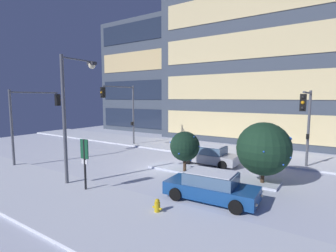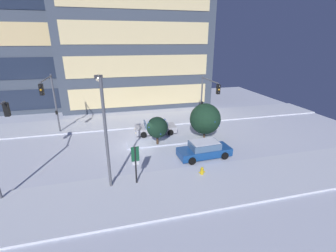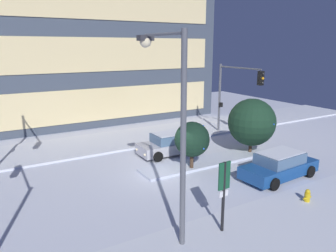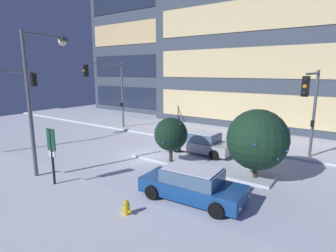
{
  "view_description": "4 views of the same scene",
  "coord_description": "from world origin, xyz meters",
  "px_view_note": "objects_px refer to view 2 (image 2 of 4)",
  "views": [
    {
      "loc": [
        10.52,
        -15.3,
        5.23
      ],
      "look_at": [
        0.65,
        -0.4,
        3.23
      ],
      "focal_mm": 27.45,
      "sensor_mm": 36.0,
      "label": 1
    },
    {
      "loc": [
        -2.22,
        -20.71,
        9.7
      ],
      "look_at": [
        2.82,
        -0.65,
        2.12
      ],
      "focal_mm": 24.84,
      "sensor_mm": 36.0,
      "label": 2
    },
    {
      "loc": [
        -8.46,
        -14.98,
        7.11
      ],
      "look_at": [
        0.63,
        0.49,
        2.7
      ],
      "focal_mm": 34.66,
      "sensor_mm": 36.0,
      "label": 3
    },
    {
      "loc": [
        11.0,
        -13.48,
        5.69
      ],
      "look_at": [
        1.73,
        -0.25,
        2.4
      ],
      "focal_mm": 29.04,
      "sensor_mm": 36.0,
      "label": 4
    }
  ],
  "objects_px": {
    "car_far": "(156,127)",
    "street_lamp_arched": "(104,117)",
    "traffic_light_corner_far_right": "(208,93)",
    "fire_hydrant": "(202,172)",
    "decorated_tree_median": "(205,119)",
    "car_near": "(204,150)",
    "decorated_tree_right_of_median": "(157,127)",
    "traffic_light_corner_far_left": "(50,97)",
    "parking_info_sign": "(136,161)"
  },
  "relations": [
    {
      "from": "car_far",
      "to": "decorated_tree_median",
      "type": "xyz_separation_m",
      "value": [
        4.68,
        -2.69,
        1.49
      ]
    },
    {
      "from": "car_near",
      "to": "parking_info_sign",
      "type": "relative_size",
      "value": 1.64
    },
    {
      "from": "car_near",
      "to": "car_far",
      "type": "height_order",
      "value": "same"
    },
    {
      "from": "traffic_light_corner_far_right",
      "to": "decorated_tree_median",
      "type": "relative_size",
      "value": 1.51
    },
    {
      "from": "car_near",
      "to": "traffic_light_corner_far_right",
      "type": "distance_m",
      "value": 8.97
    },
    {
      "from": "fire_hydrant",
      "to": "decorated_tree_right_of_median",
      "type": "height_order",
      "value": "decorated_tree_right_of_median"
    },
    {
      "from": "traffic_light_corner_far_right",
      "to": "decorated_tree_median",
      "type": "distance_m",
      "value": 4.53
    },
    {
      "from": "traffic_light_corner_far_right",
      "to": "fire_hydrant",
      "type": "relative_size",
      "value": 7.76
    },
    {
      "from": "traffic_light_corner_far_right",
      "to": "fire_hydrant",
      "type": "distance_m",
      "value": 12.03
    },
    {
      "from": "car_far",
      "to": "street_lamp_arched",
      "type": "xyz_separation_m",
      "value": [
        -5.1,
        -8.53,
        4.27
      ]
    },
    {
      "from": "parking_info_sign",
      "to": "decorated_tree_median",
      "type": "relative_size",
      "value": 0.78
    },
    {
      "from": "car_near",
      "to": "decorated_tree_right_of_median",
      "type": "height_order",
      "value": "decorated_tree_right_of_median"
    },
    {
      "from": "traffic_light_corner_far_left",
      "to": "street_lamp_arched",
      "type": "distance_m",
      "value": 11.11
    },
    {
      "from": "street_lamp_arched",
      "to": "parking_info_sign",
      "type": "distance_m",
      "value": 3.69
    },
    {
      "from": "traffic_light_corner_far_left",
      "to": "parking_info_sign",
      "type": "height_order",
      "value": "traffic_light_corner_far_left"
    },
    {
      "from": "fire_hydrant",
      "to": "decorated_tree_median",
      "type": "bearing_deg",
      "value": 66.24
    },
    {
      "from": "decorated_tree_median",
      "to": "car_near",
      "type": "bearing_deg",
      "value": -112.64
    },
    {
      "from": "car_near",
      "to": "decorated_tree_right_of_median",
      "type": "bearing_deg",
      "value": 132.19
    },
    {
      "from": "decorated_tree_right_of_median",
      "to": "fire_hydrant",
      "type": "bearing_deg",
      "value": -70.85
    },
    {
      "from": "car_far",
      "to": "street_lamp_arched",
      "type": "height_order",
      "value": "street_lamp_arched"
    },
    {
      "from": "fire_hydrant",
      "to": "decorated_tree_right_of_median",
      "type": "xyz_separation_m",
      "value": [
        -2.17,
        6.25,
        1.52
      ]
    },
    {
      "from": "traffic_light_corner_far_left",
      "to": "parking_info_sign",
      "type": "distance_m",
      "value": 12.98
    },
    {
      "from": "decorated_tree_right_of_median",
      "to": "decorated_tree_median",
      "type": "bearing_deg",
      "value": 4.89
    },
    {
      "from": "car_near",
      "to": "traffic_light_corner_far_right",
      "type": "bearing_deg",
      "value": 62.38
    },
    {
      "from": "street_lamp_arched",
      "to": "fire_hydrant",
      "type": "bearing_deg",
      "value": -101.97
    },
    {
      "from": "car_near",
      "to": "street_lamp_arched",
      "type": "height_order",
      "value": "street_lamp_arched"
    },
    {
      "from": "decorated_tree_median",
      "to": "parking_info_sign",
      "type": "bearing_deg",
      "value": -140.16
    },
    {
      "from": "street_lamp_arched",
      "to": "parking_info_sign",
      "type": "bearing_deg",
      "value": -117.47
    },
    {
      "from": "car_near",
      "to": "street_lamp_arched",
      "type": "bearing_deg",
      "value": -169.84
    },
    {
      "from": "car_near",
      "to": "street_lamp_arched",
      "type": "relative_size",
      "value": 0.63
    },
    {
      "from": "traffic_light_corner_far_left",
      "to": "parking_info_sign",
      "type": "xyz_separation_m",
      "value": [
        7.15,
        -10.53,
        -2.55
      ]
    },
    {
      "from": "fire_hydrant",
      "to": "car_far",
      "type": "bearing_deg",
      "value": 100.48
    },
    {
      "from": "car_near",
      "to": "traffic_light_corner_far_left",
      "type": "relative_size",
      "value": 0.75
    },
    {
      "from": "car_far",
      "to": "decorated_tree_median",
      "type": "relative_size",
      "value": 1.21
    },
    {
      "from": "car_far",
      "to": "parking_info_sign",
      "type": "bearing_deg",
      "value": 71.53
    },
    {
      "from": "car_far",
      "to": "traffic_light_corner_far_right",
      "type": "height_order",
      "value": "traffic_light_corner_far_right"
    },
    {
      "from": "street_lamp_arched",
      "to": "fire_hydrant",
      "type": "height_order",
      "value": "street_lamp_arched"
    },
    {
      "from": "street_lamp_arched",
      "to": "parking_info_sign",
      "type": "relative_size",
      "value": 2.59
    },
    {
      "from": "parking_info_sign",
      "to": "traffic_light_corner_far_right",
      "type": "bearing_deg",
      "value": -47.3
    },
    {
      "from": "parking_info_sign",
      "to": "decorated_tree_right_of_median",
      "type": "bearing_deg",
      "value": -28.5
    },
    {
      "from": "parking_info_sign",
      "to": "decorated_tree_median",
      "type": "bearing_deg",
      "value": -54.21
    },
    {
      "from": "traffic_light_corner_far_right",
      "to": "traffic_light_corner_far_left",
      "type": "xyz_separation_m",
      "value": [
        -16.89,
        0.17,
        0.47
      ]
    },
    {
      "from": "traffic_light_corner_far_right",
      "to": "fire_hydrant",
      "type": "xyz_separation_m",
      "value": [
        -4.76,
        -10.44,
        -3.62
      ]
    },
    {
      "from": "car_far",
      "to": "traffic_light_corner_far_right",
      "type": "relative_size",
      "value": 0.8
    },
    {
      "from": "car_far",
      "to": "fire_hydrant",
      "type": "distance_m",
      "value": 9.55
    },
    {
      "from": "traffic_light_corner_far_left",
      "to": "decorated_tree_median",
      "type": "height_order",
      "value": "traffic_light_corner_far_left"
    },
    {
      "from": "car_far",
      "to": "fire_hydrant",
      "type": "xyz_separation_m",
      "value": [
        1.73,
        -9.38,
        -0.36
      ]
    },
    {
      "from": "car_far",
      "to": "street_lamp_arched",
      "type": "distance_m",
      "value": 10.81
    },
    {
      "from": "car_near",
      "to": "fire_hydrant",
      "type": "xyz_separation_m",
      "value": [
        -1.33,
        -2.82,
        -0.36
      ]
    },
    {
      "from": "car_near",
      "to": "decorated_tree_right_of_median",
      "type": "relative_size",
      "value": 1.66
    }
  ]
}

